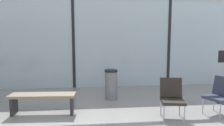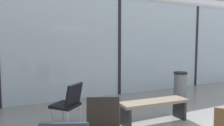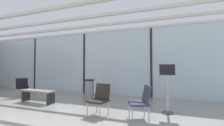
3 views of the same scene
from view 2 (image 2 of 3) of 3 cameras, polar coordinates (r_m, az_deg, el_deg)
glass_curtain_wall at (r=6.76m, az=1.91°, el=4.57°), size 14.00×0.08×3.16m
window_mullion_1 at (r=6.76m, az=1.91°, el=4.57°), size 0.10×0.12×3.16m
window_mullion_2 at (r=8.94m, az=22.21°, el=4.30°), size 0.10×0.12×3.16m
parked_airplane at (r=11.31m, az=-13.72°, el=7.28°), size 13.75×4.23×4.23m
lounge_chair_4 at (r=4.32m, az=-11.91°, el=-10.36°), size 0.71×0.71×0.87m
lounge_chair_6 at (r=3.02m, az=-2.43°, el=-17.08°), size 0.64×0.67×0.87m
waiting_bench at (r=4.48m, az=11.65°, el=-11.51°), size 1.52×0.49×0.47m
trash_bin at (r=6.30m, az=18.38°, el=-6.22°), size 0.38×0.38×0.86m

